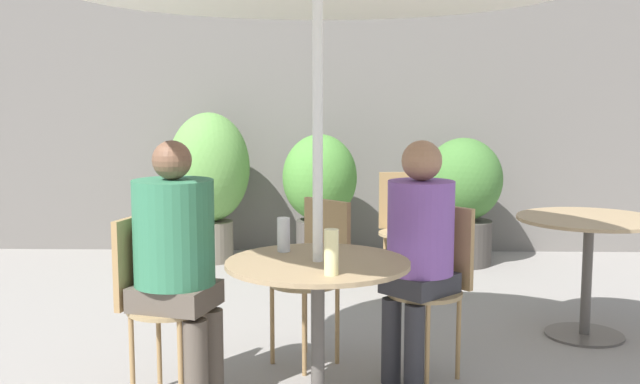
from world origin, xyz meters
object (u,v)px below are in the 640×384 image
object	(u,v)px
seated_person_0	(419,240)
cafe_table_far	(588,245)
bistro_chair_3	(316,265)
beer_glass_1	(284,235)
cafe_table_near	(318,301)
bistro_chair_1	(151,290)
potted_plant_1	(320,189)
bistro_chair_0	(436,274)
beer_glass_0	(331,252)
potted_plant_2	(463,194)
bistro_chair_2	(403,220)
seated_person_1	(177,251)
potted_plant_0	(209,175)

from	to	relation	value
seated_person_0	cafe_table_far	bearing A→B (deg)	80.19
bistro_chair_3	beer_glass_1	size ratio (longest dim) A/B	5.56
cafe_table_near	bistro_chair_1	size ratio (longest dim) A/B	0.92
potted_plant_1	bistro_chair_0	bearing A→B (deg)	-75.65
bistro_chair_3	beer_glass_0	distance (m)	1.06
bistro_chair_1	potted_plant_1	distance (m)	3.00
beer_glass_0	potted_plant_2	size ratio (longest dim) A/B	0.17
cafe_table_far	bistro_chair_1	size ratio (longest dim) A/B	0.96
bistro_chair_2	bistro_chair_3	bearing A→B (deg)	-118.10
cafe_table_far	bistro_chair_1	xyz separation A→B (m)	(-2.35, -0.99, -0.03)
seated_person_1	potted_plant_1	size ratio (longest dim) A/B	1.11
beer_glass_1	potted_plant_0	xyz separation A→B (m)	(-0.86, 3.01, -0.05)
cafe_table_far	bistro_chair_3	size ratio (longest dim) A/B	0.96
cafe_table_near	bistro_chair_2	distance (m)	2.30
cafe_table_far	seated_person_1	world-z (taller)	seated_person_1
cafe_table_far	seated_person_1	xyz separation A→B (m)	(-2.22, -1.03, 0.17)
beer_glass_0	potted_plant_2	bearing A→B (deg)	72.29
bistro_chair_3	potted_plant_0	distance (m)	2.64
seated_person_1	seated_person_0	bearing A→B (deg)	-59.96
seated_person_1	potted_plant_0	distance (m)	3.05
cafe_table_far	bistro_chair_3	xyz separation A→B (m)	(-1.60, -0.44, -0.03)
cafe_table_near	potted_plant_0	size ratio (longest dim) A/B	0.62
bistro_chair_3	cafe_table_near	bearing A→B (deg)	-44.59
cafe_table_near	seated_person_1	world-z (taller)	seated_person_1
seated_person_0	seated_person_1	xyz separation A→B (m)	(-1.13, -0.29, 0.00)
cafe_table_near	bistro_chair_3	xyz separation A→B (m)	(-0.03, 0.77, -0.01)
bistro_chair_2	beer_glass_1	size ratio (longest dim) A/B	5.56
bistro_chair_0	bistro_chair_2	distance (m)	1.66
bistro_chair_3	potted_plant_1	world-z (taller)	potted_plant_1
cafe_table_far	potted_plant_2	world-z (taller)	potted_plant_2
bistro_chair_0	beer_glass_0	distance (m)	1.01
cafe_table_near	beer_glass_0	distance (m)	0.37
bistro_chair_1	bistro_chair_2	size ratio (longest dim) A/B	1.00
bistro_chair_0	potted_plant_0	world-z (taller)	potted_plant_0
cafe_table_far	bistro_chair_0	world-z (taller)	bistro_chair_0
potted_plant_2	potted_plant_1	bearing A→B (deg)	-179.32
bistro_chair_2	potted_plant_2	world-z (taller)	potted_plant_2
bistro_chair_2	seated_person_0	bearing A→B (deg)	-98.56
cafe_table_near	potted_plant_2	xyz separation A→B (m)	(1.15, 3.15, 0.06)
beer_glass_1	beer_glass_0	bearing A→B (deg)	-63.64
seated_person_0	potted_plant_0	distance (m)	3.12
potted_plant_0	cafe_table_far	bearing A→B (deg)	-37.62
seated_person_0	potted_plant_0	world-z (taller)	potted_plant_0
bistro_chair_1	bistro_chair_2	world-z (taller)	same
potted_plant_0	potted_plant_2	distance (m)	2.17
bistro_chair_0	bistro_chair_2	xyz separation A→B (m)	(-0.03, 1.66, 0.00)
bistro_chair_1	beer_glass_1	size ratio (longest dim) A/B	5.56
potted_plant_0	bistro_chair_0	bearing A→B (deg)	-58.64
seated_person_0	potted_plant_0	bearing A→B (deg)	164.62
cafe_table_near	potted_plant_2	size ratio (longest dim) A/B	0.74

